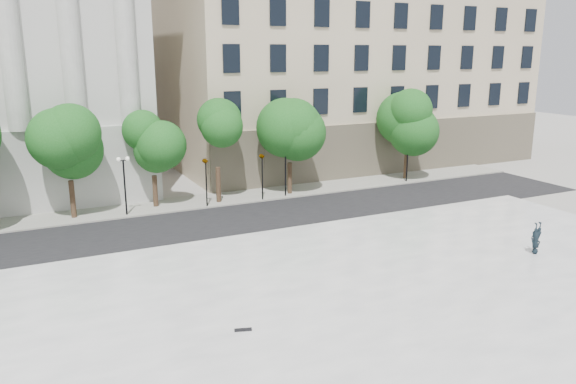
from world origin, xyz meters
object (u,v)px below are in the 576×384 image
traffic_light_west (205,158)px  traffic_light_east (262,154)px  skateboard (243,330)px  person_lying (535,249)px

traffic_light_west → traffic_light_east: 4.47m
traffic_light_west → traffic_light_east: traffic_light_west is taller
skateboard → person_lying: bearing=21.0°
traffic_light_west → person_lying: traffic_light_west is taller
traffic_light_east → skateboard: traffic_light_east is taller
person_lying → skateboard: (-17.58, -1.21, -0.21)m
traffic_light_east → person_lying: size_ratio=2.36×
traffic_light_west → skateboard: traffic_light_west is taller
person_lying → skateboard: person_lying is taller
traffic_light_east → person_lying: (8.25, -18.44, -2.99)m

